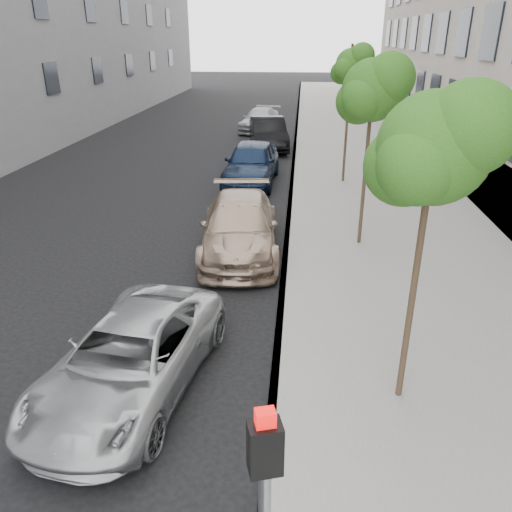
# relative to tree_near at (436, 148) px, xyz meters

# --- Properties ---
(ground) EXTENTS (160.00, 160.00, 0.00)m
(ground) POSITION_rel_tree_near_xyz_m (-3.23, -1.50, -4.12)
(ground) COLOR black
(ground) RESTS_ON ground
(sidewalk) EXTENTS (6.40, 72.00, 0.14)m
(sidewalk) POSITION_rel_tree_near_xyz_m (1.07, 22.50, -4.05)
(sidewalk) COLOR gray
(sidewalk) RESTS_ON ground
(curb) EXTENTS (0.15, 72.00, 0.14)m
(curb) POSITION_rel_tree_near_xyz_m (-2.05, 22.50, -4.05)
(curb) COLOR #9E9B93
(curb) RESTS_ON ground
(tree_near) EXTENTS (1.81, 1.61, 4.88)m
(tree_near) POSITION_rel_tree_near_xyz_m (0.00, 0.00, 0.00)
(tree_near) COLOR #38281C
(tree_near) RESTS_ON sidewalk
(tree_mid) EXTENTS (1.84, 1.64, 4.99)m
(tree_mid) POSITION_rel_tree_near_xyz_m (0.00, 6.50, 0.10)
(tree_mid) COLOR #38281C
(tree_mid) RESTS_ON sidewalk
(tree_far) EXTENTS (1.53, 1.33, 5.10)m
(tree_far) POSITION_rel_tree_near_xyz_m (-0.00, 13.00, 0.35)
(tree_far) COLOR #38281C
(tree_far) RESTS_ON sidewalk
(minivan) EXTENTS (2.74, 4.76, 1.25)m
(minivan) POSITION_rel_tree_near_xyz_m (-4.41, -0.08, -3.50)
(minivan) COLOR #B0B4B5
(minivan) RESTS_ON ground
(suv) EXTENTS (2.46, 5.14, 1.45)m
(suv) POSITION_rel_tree_near_xyz_m (-3.33, 5.91, -3.40)
(suv) COLOR tan
(suv) RESTS_ON ground
(sedan_blue) EXTENTS (2.13, 4.88, 1.64)m
(sedan_blue) POSITION_rel_tree_near_xyz_m (-3.68, 12.84, -3.31)
(sedan_blue) COLOR #101E37
(sedan_blue) RESTS_ON ground
(sedan_black) EXTENTS (2.45, 5.01, 1.58)m
(sedan_black) POSITION_rel_tree_near_xyz_m (-3.46, 19.48, -3.33)
(sedan_black) COLOR black
(sedan_black) RESTS_ON ground
(sedan_rear) EXTENTS (2.61, 4.82, 1.33)m
(sedan_rear) POSITION_rel_tree_near_xyz_m (-4.31, 24.76, -3.46)
(sedan_rear) COLOR #9C9FA4
(sedan_rear) RESTS_ON ground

